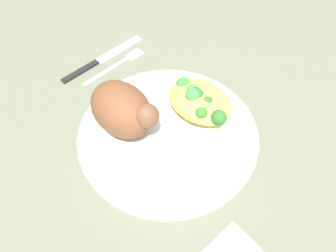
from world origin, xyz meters
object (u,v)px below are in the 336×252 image
Objects in this scene: roasted_chicken at (123,109)px; mac_cheese_with_broccoli at (201,101)px; fork at (117,65)px; knife at (97,61)px; rice_pile at (192,158)px; plate at (168,133)px.

mac_cheese_with_broccoli is (0.05, 0.11, -0.02)m from roasted_chicken.
knife is at bearing -144.57° from fork.
roasted_chicken is 0.12m from rice_pile.
knife is (-0.23, -0.05, -0.03)m from mac_cheese_with_broccoli.
rice_pile is at bearing -13.79° from plate.
knife is (-0.29, 0.04, -0.03)m from rice_pile.
rice_pile is at bearing -7.03° from knife.
fork is at bearing -172.65° from mac_cheese_with_broccoli.
roasted_chicken is 0.13m from mac_cheese_with_broccoli.
plate reaches higher than knife.
mac_cheese_with_broccoli is 0.80× the size of fork.
fork is at bearing 148.37° from roasted_chicken.
rice_pile reaches higher than plate.
roasted_chicken is at bearing -19.75° from knife.
knife is (-0.23, 0.02, -0.01)m from plate.
roasted_chicken reaches higher than rice_pile.
rice_pile is (0.12, 0.03, -0.02)m from roasted_chicken.
knife is at bearing 175.05° from plate.
knife is at bearing 160.25° from roasted_chicken.
plate is 0.07m from mac_cheese_with_broccoli.
fork is (-0.14, 0.09, -0.05)m from roasted_chicken.
mac_cheese_with_broccoli reaches higher than plate.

